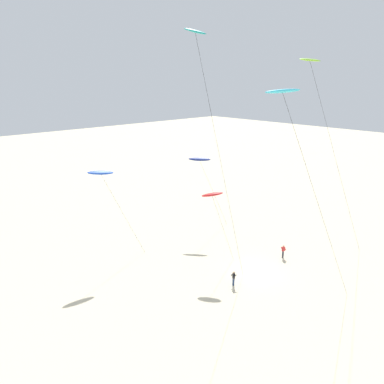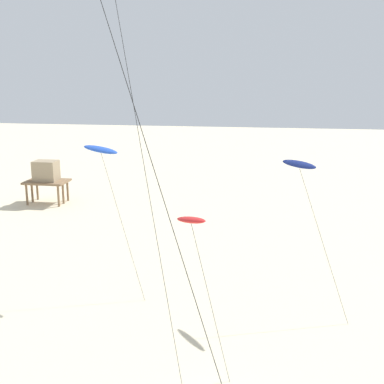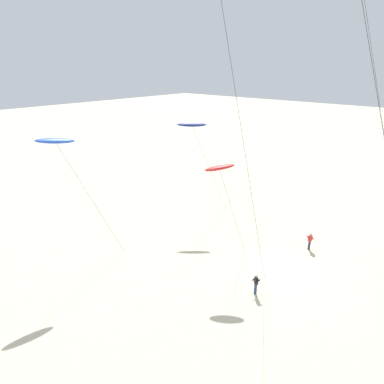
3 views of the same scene
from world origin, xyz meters
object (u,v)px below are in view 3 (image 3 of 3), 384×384
kite_blue (56,141)px  kite_flyer_nearest (256,284)px  kite_navy (192,125)px  kite_flyer_middle (310,241)px  kite_red (220,168)px

kite_blue → kite_flyer_nearest: bearing=-65.8°
kite_navy → kite_blue: size_ratio=0.95×
kite_navy → kite_flyer_middle: size_ratio=6.35×
kite_navy → kite_red: bearing=-126.2°
kite_navy → kite_flyer_middle: (1.12, -13.77, -9.38)m
kite_red → kite_flyer_nearest: kite_red is taller
kite_navy → kite_flyer_nearest: (-7.84, -13.35, -9.38)m
kite_red → kite_blue: kite_blue is taller
kite_flyer_nearest → kite_navy: bearing=59.6°
kite_navy → kite_flyer_nearest: bearing=-120.4°
kite_navy → kite_blue: bearing=174.3°
kite_red → kite_flyer_middle: kite_red is taller
kite_red → kite_blue: bearing=130.6°
kite_red → kite_flyer_nearest: size_ratio=5.38×
kite_navy → kite_flyer_middle: bearing=-85.4°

